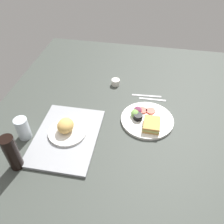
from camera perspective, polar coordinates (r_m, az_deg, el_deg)
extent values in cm
cube|color=#383D38|center=(136.98, 1.08, -2.41)|extent=(190.00, 150.00, 3.00)
cube|color=gray|center=(128.47, -11.03, -5.88)|extent=(45.35, 33.48, 1.60)
cylinder|color=white|center=(128.59, -10.83, -4.79)|extent=(20.56, 20.56, 1.40)
ellipsoid|color=tan|center=(126.24, -11.28, -3.26)|extent=(10.10, 8.73, 6.89)
cylinder|color=white|center=(136.35, 8.54, -1.91)|extent=(30.16, 30.16, 1.60)
cube|color=tan|center=(131.08, 9.59, -3.41)|extent=(11.05, 9.06, 1.40)
cube|color=#B2C66B|center=(130.23, 9.65, -3.05)|extent=(11.39, 9.48, 1.00)
cube|color=tan|center=(129.38, 9.71, -2.68)|extent=(11.01, 9.01, 1.40)
cylinder|color=#D14738|center=(140.53, 9.41, 0.28)|extent=(5.60, 5.60, 0.80)
cylinder|color=#D14738|center=(140.15, 7.44, 0.40)|extent=(5.60, 5.60, 0.80)
cylinder|color=black|center=(134.23, 6.38, -1.15)|extent=(5.20, 5.20, 3.00)
cylinder|color=#EFEACC|center=(133.47, 6.42, -0.81)|extent=(4.26, 4.26, 0.60)
ellipsoid|color=#729E4C|center=(135.73, 5.67, -0.30)|extent=(6.00, 4.80, 3.60)
ellipsoid|color=#6B2D47|center=(137.69, 6.29, 0.40)|extent=(6.00, 4.80, 3.60)
cylinder|color=silver|center=(131.11, -20.92, -3.77)|extent=(6.87, 6.87, 12.68)
cylinder|color=black|center=(116.94, -23.21, -9.19)|extent=(6.40, 6.40, 19.79)
cylinder|color=silver|center=(161.36, 0.89, 7.29)|extent=(5.60, 5.60, 4.00)
cube|color=#B7B7BC|center=(151.74, 9.84, 3.08)|extent=(1.86, 17.03, 0.50)
cube|color=#B7B7BC|center=(154.03, 8.43, 3.97)|extent=(2.70, 19.05, 0.50)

